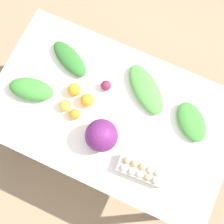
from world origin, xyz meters
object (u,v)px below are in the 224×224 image
at_px(greens_bunch_beet_tops, 191,122).
at_px(orange_2, 74,90).
at_px(greens_bunch_scallion, 70,59).
at_px(orange_0, 87,101).
at_px(greens_bunch_kale, 146,89).
at_px(beet_root, 106,86).
at_px(cabbage_purple, 101,136).
at_px(orange_3, 65,105).
at_px(egg_carton, 141,171).
at_px(orange_1, 75,114).
at_px(greens_bunch_dandelion, 31,89).

xyz_separation_m(greens_bunch_beet_tops, orange_2, (-0.70, -0.11, 0.01)).
relative_size(greens_bunch_scallion, greens_bunch_beet_tops, 1.17).
relative_size(orange_0, orange_2, 1.01).
bearing_deg(greens_bunch_beet_tops, greens_bunch_kale, 167.05).
bearing_deg(orange_0, beet_root, 65.92).
height_order(cabbage_purple, orange_0, cabbage_purple).
distance_m(greens_bunch_kale, orange_2, 0.42).
height_order(greens_bunch_beet_tops, orange_3, orange_3).
height_order(egg_carton, orange_1, egg_carton).
bearing_deg(greens_bunch_kale, beet_root, -161.07).
height_order(greens_bunch_beet_tops, greens_bunch_kale, greens_bunch_beet_tops).
bearing_deg(greens_bunch_dandelion, greens_bunch_kale, 25.07).
distance_m(greens_bunch_beet_tops, greens_bunch_dandelion, 0.95).
height_order(greens_bunch_beet_tops, greens_bunch_dandelion, greens_bunch_dandelion).
xyz_separation_m(egg_carton, orange_1, (-0.48, 0.14, -0.01)).
height_order(cabbage_purple, greens_bunch_kale, cabbage_purple).
xyz_separation_m(greens_bunch_beet_tops, orange_1, (-0.63, -0.24, -0.00)).
bearing_deg(orange_2, orange_0, -16.52).
height_order(egg_carton, greens_bunch_beet_tops, egg_carton).
height_order(cabbage_purple, orange_2, cabbage_purple).
distance_m(greens_bunch_scallion, greens_bunch_dandelion, 0.30).
bearing_deg(greens_bunch_kale, greens_bunch_scallion, -178.40).
bearing_deg(orange_3, greens_bunch_dandelion, 179.29).
distance_m(greens_bunch_scallion, orange_0, 0.29).
bearing_deg(greens_bunch_dandelion, orange_3, -0.71).
bearing_deg(beet_root, greens_bunch_kale, 18.93).
bearing_deg(orange_1, orange_2, 116.67).
height_order(greens_bunch_scallion, greens_bunch_kale, greens_bunch_scallion).
bearing_deg(egg_carton, greens_bunch_dandelion, 164.79).
xyz_separation_m(cabbage_purple, greens_bunch_scallion, (-0.38, 0.36, -0.06)).
bearing_deg(greens_bunch_scallion, orange_2, -55.64).
height_order(greens_bunch_scallion, orange_2, orange_2).
bearing_deg(orange_1, cabbage_purple, -15.84).
xyz_separation_m(greens_bunch_dandelion, orange_2, (0.23, 0.10, -0.01)).
distance_m(greens_bunch_kale, orange_0, 0.35).
xyz_separation_m(egg_carton, orange_0, (-0.45, 0.24, -0.00)).
xyz_separation_m(cabbage_purple, orange_2, (-0.27, 0.19, -0.05)).
xyz_separation_m(greens_bunch_beet_tops, beet_root, (-0.54, -0.00, -0.00)).
distance_m(greens_bunch_beet_tops, orange_3, 0.74).
height_order(greens_bunch_dandelion, orange_1, greens_bunch_dandelion).
bearing_deg(orange_2, orange_1, -63.33).
height_order(egg_carton, greens_bunch_scallion, egg_carton).
height_order(greens_bunch_kale, greens_bunch_dandelion, greens_bunch_dandelion).
xyz_separation_m(egg_carton, orange_3, (-0.55, 0.16, -0.01)).
relative_size(egg_carton, orange_2, 3.41).
height_order(beet_root, orange_0, orange_0).
distance_m(egg_carton, orange_1, 0.50).
bearing_deg(greens_bunch_dandelion, beet_root, 28.39).
xyz_separation_m(greens_bunch_scallion, orange_2, (0.11, -0.17, 0.01)).
xyz_separation_m(orange_0, orange_3, (-0.11, -0.08, -0.01)).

